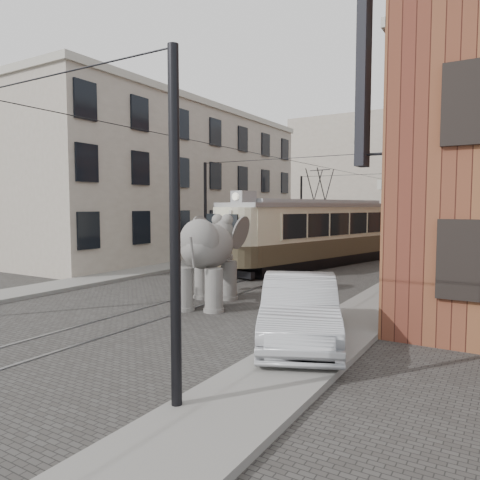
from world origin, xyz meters
The scene contains 10 objects.
ground centered at (0.00, 0.00, 0.00)m, with size 120.00×120.00×0.00m, color #3A3936.
tram_rails centered at (0.00, 0.00, 0.01)m, with size 1.54×80.00×0.02m, color slate, non-canonical shape.
sidewalk_right centered at (6.00, 0.00, 0.07)m, with size 2.00×60.00×0.15m, color slate.
sidewalk_left centered at (-6.50, 0.00, 0.07)m, with size 2.00×60.00×0.15m, color slate.
stucco_building centered at (-11.00, 10.00, 5.00)m, with size 7.00×24.00×10.00m, color gray.
distant_block centered at (0.00, 40.00, 7.00)m, with size 28.00×10.00×14.00m, color gray.
catenary centered at (-0.20, 5.00, 3.00)m, with size 11.00×30.20×6.00m, color black, non-canonical shape.
tram centered at (0.25, 9.14, 2.79)m, with size 2.91×14.08×5.59m, color beige, non-canonical shape.
elephant centered at (0.80, -2.86, 1.59)m, with size 2.87×5.20×3.19m, color slate, non-canonical shape.
parked_car centered at (5.36, -5.32, 0.85)m, with size 1.82×5.17×1.70m, color #9FA0A4.
Camera 1 is at (9.89, -15.73, 3.45)m, focal length 33.91 mm.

